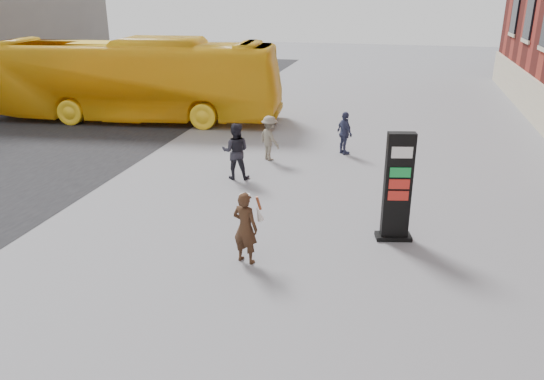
% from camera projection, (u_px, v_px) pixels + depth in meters
% --- Properties ---
extents(ground, '(100.00, 100.00, 0.00)m').
position_uv_depth(ground, '(215.00, 262.00, 11.63)').
color(ground, '#9E9EA3').
extents(info_pylon, '(0.91, 0.59, 2.62)m').
position_uv_depth(info_pylon, '(398.00, 188.00, 12.27)').
color(info_pylon, black).
rests_on(info_pylon, ground).
extents(woman, '(0.72, 0.69, 1.63)m').
position_uv_depth(woman, '(245.00, 227.00, 11.38)').
color(woman, black).
rests_on(woman, ground).
extents(bus, '(13.28, 4.46, 3.63)m').
position_uv_depth(bus, '(134.00, 80.00, 23.61)').
color(bus, yellow).
rests_on(bus, road).
extents(pedestrian_a, '(0.97, 0.81, 1.78)m').
position_uv_depth(pedestrian_a, '(236.00, 151.00, 16.46)').
color(pedestrian_a, '#24232C').
rests_on(pedestrian_a, ground).
extents(pedestrian_b, '(1.13, 1.11, 1.55)m').
position_uv_depth(pedestrian_b, '(270.00, 138.00, 18.32)').
color(pedestrian_b, gray).
rests_on(pedestrian_b, ground).
extents(pedestrian_c, '(0.85, 0.95, 1.54)m').
position_uv_depth(pedestrian_c, '(345.00, 133.00, 18.97)').
color(pedestrian_c, '#373C5E').
rests_on(pedestrian_c, ground).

